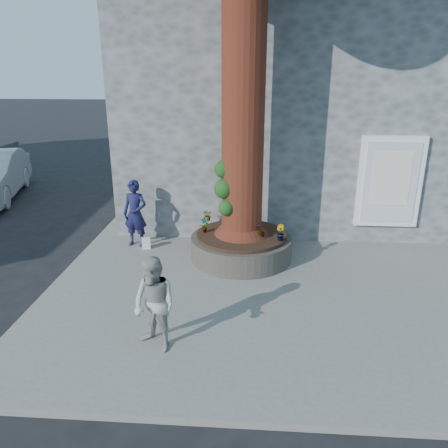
{
  "coord_description": "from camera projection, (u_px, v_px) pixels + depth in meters",
  "views": [
    {
      "loc": [
        1.06,
        -7.29,
        4.24
      ],
      "look_at": [
        0.46,
        1.13,
        1.25
      ],
      "focal_mm": 35.0,
      "sensor_mm": 36.0,
      "label": 1
    }
  ],
  "objects": [
    {
      "name": "plant_a",
      "position": [
        204.0,
        225.0,
        9.94
      ],
      "size": [
        0.22,
        0.19,
        0.36
      ],
      "primitive_type": "imported",
      "rotation": [
        0.0,
        0.0,
        0.38
      ],
      "color": "gray",
      "rests_on": "planter"
    },
    {
      "name": "yellow_line",
      "position": [
        63.0,
        276.0,
        9.48
      ],
      "size": [
        0.1,
        30.0,
        0.01
      ],
      "primitive_type": "cube",
      "color": "yellow",
      "rests_on": "ground"
    },
    {
      "name": "ground",
      "position": [
        196.0,
        305.0,
        8.34
      ],
      "size": [
        120.0,
        120.0,
        0.0
      ],
      "primitive_type": "plane",
      "color": "black",
      "rests_on": "ground"
    },
    {
      "name": "shopping_bag",
      "position": [
        146.0,
        243.0,
        10.59
      ],
      "size": [
        0.23,
        0.17,
        0.28
      ],
      "primitive_type": "cube",
      "rotation": [
        0.0,
        0.0,
        0.28
      ],
      "color": "white",
      "rests_on": "pavement"
    },
    {
      "name": "plant_c",
      "position": [
        261.0,
        231.0,
        9.59
      ],
      "size": [
        0.23,
        0.23,
        0.33
      ],
      "primitive_type": "imported",
      "rotation": [
        0.0,
        0.0,
        3.45
      ],
      "color": "gray",
      "rests_on": "planter"
    },
    {
      "name": "woman",
      "position": [
        154.0,
        305.0,
        6.61
      ],
      "size": [
        0.93,
        0.88,
        1.52
      ],
      "primitive_type": "imported",
      "rotation": [
        0.0,
        0.0,
        -0.57
      ],
      "color": "#A4A29D",
      "rests_on": "pavement"
    },
    {
      "name": "pavement",
      "position": [
        273.0,
        280.0,
        9.16
      ],
      "size": [
        9.0,
        8.0,
        0.12
      ],
      "primitive_type": "cube",
      "color": "slate",
      "rests_on": "ground"
    },
    {
      "name": "planter",
      "position": [
        241.0,
        246.0,
        10.03
      ],
      "size": [
        2.3,
        2.3,
        0.6
      ],
      "color": "black",
      "rests_on": "pavement"
    },
    {
      "name": "man",
      "position": [
        135.0,
        214.0,
        10.59
      ],
      "size": [
        0.66,
        0.49,
        1.64
      ],
      "primitive_type": "imported",
      "rotation": [
        0.0,
        0.0,
        -0.18
      ],
      "color": "#16163D",
      "rests_on": "pavement"
    },
    {
      "name": "plant_b",
      "position": [
        280.0,
        233.0,
        9.46
      ],
      "size": [
        0.26,
        0.27,
        0.36
      ],
      "primitive_type": "imported",
      "rotation": [
        0.0,
        0.0,
        2.07
      ],
      "color": "gray",
      "rests_on": "planter"
    },
    {
      "name": "stone_shop",
      "position": [
        301.0,
        106.0,
        13.88
      ],
      "size": [
        10.3,
        8.3,
        6.3
      ],
      "color": "#54565A",
      "rests_on": "ground"
    },
    {
      "name": "plant_d",
      "position": [
        208.0,
        215.0,
        10.74
      ],
      "size": [
        0.32,
        0.32,
        0.27
      ],
      "primitive_type": "imported",
      "rotation": [
        0.0,
        0.0,
        5.47
      ],
      "color": "gray",
      "rests_on": "planter"
    }
  ]
}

